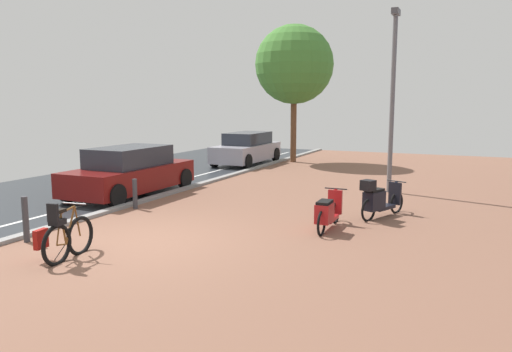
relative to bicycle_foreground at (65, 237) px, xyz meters
name	(u,v)px	position (x,y,z in m)	size (l,w,h in m)	color
ground	(202,252)	(1.95, 1.41, -0.42)	(21.00, 40.00, 0.13)	#282C31
bicycle_foreground	(65,237)	(0.00, 0.00, 0.00)	(0.61, 1.36, 1.10)	black
scooter_near	(328,212)	(3.65, 3.87, -0.01)	(0.52, 1.75, 0.84)	black
scooter_mid	(378,199)	(4.44, 5.46, 0.06)	(0.90, 1.69, 1.00)	black
parked_car_near	(130,172)	(-2.95, 5.51, 0.29)	(1.90, 4.36, 1.44)	maroon
parked_car_far	(247,149)	(-2.99, 13.79, 0.28)	(1.77, 4.18, 1.41)	#A5A1AF
lamp_post	(393,92)	(4.10, 9.08, 2.66)	(0.20, 0.52, 5.47)	slate
street_tree	(294,65)	(-1.30, 15.26, 4.05)	(3.57, 3.57, 6.24)	brown
bollard_near	(26,219)	(-1.53, 0.49, 0.06)	(0.12, 0.12, 0.92)	#38383D
bollard_far	(135,194)	(-1.53, 3.90, 0.00)	(0.12, 0.12, 0.79)	#38383D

